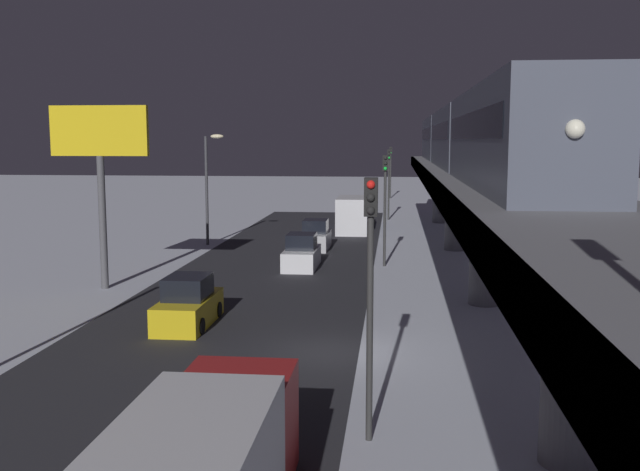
{
  "coord_description": "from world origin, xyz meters",
  "views": [
    {
      "loc": [
        -2.27,
        24.33,
        7.28
      ],
      "look_at": [
        1.29,
        -10.3,
        2.7
      ],
      "focal_mm": 40.98,
      "sensor_mm": 36.0,
      "label": 1
    }
  ],
  "objects_px": {
    "sedan_yellow": "(188,306)",
    "delivery_van": "(354,214)",
    "traffic_light_distant": "(391,165)",
    "commercial_billboard": "(100,149)",
    "sedan_white": "(302,254)",
    "traffic_light_far": "(389,174)",
    "sedan_silver": "(316,237)",
    "traffic_light_near": "(370,271)",
    "traffic_light_mid": "(385,194)",
    "subway_train": "(463,137)"
  },
  "relations": [
    {
      "from": "traffic_light_near",
      "to": "traffic_light_far",
      "type": "relative_size",
      "value": 1.0
    },
    {
      "from": "sedan_white",
      "to": "commercial_billboard",
      "type": "xyz_separation_m",
      "value": [
        8.9,
        6.78,
        6.03
      ]
    },
    {
      "from": "subway_train",
      "to": "commercial_billboard",
      "type": "xyz_separation_m",
      "value": [
        18.18,
        10.68,
        -0.6
      ]
    },
    {
      "from": "traffic_light_far",
      "to": "sedan_silver",
      "type": "bearing_deg",
      "value": 75.69
    },
    {
      "from": "sedan_silver",
      "to": "commercial_billboard",
      "type": "relative_size",
      "value": 0.46
    },
    {
      "from": "traffic_light_distant",
      "to": "commercial_billboard",
      "type": "height_order",
      "value": "commercial_billboard"
    },
    {
      "from": "sedan_yellow",
      "to": "traffic_light_far",
      "type": "height_order",
      "value": "traffic_light_far"
    },
    {
      "from": "traffic_light_mid",
      "to": "sedan_yellow",
      "type": "bearing_deg",
      "value": 62.38
    },
    {
      "from": "sedan_white",
      "to": "traffic_light_distant",
      "type": "bearing_deg",
      "value": 84.69
    },
    {
      "from": "traffic_light_near",
      "to": "traffic_light_far",
      "type": "height_order",
      "value": "same"
    },
    {
      "from": "subway_train",
      "to": "sedan_white",
      "type": "distance_m",
      "value": 12.05
    },
    {
      "from": "traffic_light_near",
      "to": "commercial_billboard",
      "type": "bearing_deg",
      "value": -51.37
    },
    {
      "from": "sedan_yellow",
      "to": "traffic_light_far",
      "type": "xyz_separation_m",
      "value": [
        -7.5,
        -39.12,
        3.41
      ]
    },
    {
      "from": "sedan_yellow",
      "to": "delivery_van",
      "type": "bearing_deg",
      "value": -98.94
    },
    {
      "from": "traffic_light_mid",
      "to": "traffic_light_far",
      "type": "bearing_deg",
      "value": -90.0
    },
    {
      "from": "commercial_billboard",
      "to": "traffic_light_far",
      "type": "bearing_deg",
      "value": -112.68
    },
    {
      "from": "traffic_light_near",
      "to": "traffic_light_distant",
      "type": "xyz_separation_m",
      "value": [
        0.0,
        -74.35,
        0.0
      ]
    },
    {
      "from": "sedan_yellow",
      "to": "traffic_light_far",
      "type": "distance_m",
      "value": 39.98
    },
    {
      "from": "delivery_van",
      "to": "traffic_light_far",
      "type": "distance_m",
      "value": 9.46
    },
    {
      "from": "sedan_yellow",
      "to": "traffic_light_distant",
      "type": "distance_m",
      "value": 64.43
    },
    {
      "from": "traffic_light_distant",
      "to": "traffic_light_near",
      "type": "bearing_deg",
      "value": 90.0
    },
    {
      "from": "sedan_silver",
      "to": "commercial_billboard",
      "type": "distance_m",
      "value": 17.75
    },
    {
      "from": "subway_train",
      "to": "traffic_light_far",
      "type": "bearing_deg",
      "value": -78.18
    },
    {
      "from": "commercial_billboard",
      "to": "traffic_light_mid",
      "type": "bearing_deg",
      "value": -150.29
    },
    {
      "from": "sedan_yellow",
      "to": "sedan_white",
      "type": "distance_m",
      "value": 13.64
    },
    {
      "from": "sedan_white",
      "to": "traffic_light_near",
      "type": "xyz_separation_m",
      "value": [
        -4.7,
        23.8,
        3.4
      ]
    },
    {
      "from": "sedan_white",
      "to": "sedan_yellow",
      "type": "bearing_deg",
      "value": -101.84
    },
    {
      "from": "sedan_silver",
      "to": "delivery_van",
      "type": "xyz_separation_m",
      "value": [
        -2.0,
        -9.82,
        0.55
      ]
    },
    {
      "from": "sedan_yellow",
      "to": "traffic_light_near",
      "type": "distance_m",
      "value": 13.31
    },
    {
      "from": "subway_train",
      "to": "sedan_silver",
      "type": "height_order",
      "value": "subway_train"
    },
    {
      "from": "sedan_yellow",
      "to": "commercial_billboard",
      "type": "height_order",
      "value": "commercial_billboard"
    },
    {
      "from": "traffic_light_far",
      "to": "commercial_billboard",
      "type": "xyz_separation_m",
      "value": [
        13.6,
        32.55,
        2.63
      ]
    },
    {
      "from": "subway_train",
      "to": "sedan_white",
      "type": "xyz_separation_m",
      "value": [
        9.28,
        3.9,
        -6.63
      ]
    },
    {
      "from": "sedan_white",
      "to": "traffic_light_mid",
      "type": "xyz_separation_m",
      "value": [
        -4.7,
        -0.98,
        3.4
      ]
    },
    {
      "from": "sedan_yellow",
      "to": "sedan_white",
      "type": "relative_size",
      "value": 1.03
    },
    {
      "from": "subway_train",
      "to": "traffic_light_distant",
      "type": "xyz_separation_m",
      "value": [
        4.58,
        -46.65,
        -3.23
      ]
    },
    {
      "from": "sedan_silver",
      "to": "traffic_light_far",
      "type": "relative_size",
      "value": 0.64
    },
    {
      "from": "traffic_light_near",
      "to": "sedan_white",
      "type": "bearing_deg",
      "value": -78.83
    },
    {
      "from": "sedan_white",
      "to": "traffic_light_near",
      "type": "relative_size",
      "value": 0.67
    },
    {
      "from": "commercial_billboard",
      "to": "traffic_light_distant",
      "type": "bearing_deg",
      "value": -103.35
    },
    {
      "from": "delivery_van",
      "to": "traffic_light_far",
      "type": "xyz_separation_m",
      "value": [
        -2.7,
        -8.6,
        2.85
      ]
    },
    {
      "from": "sedan_silver",
      "to": "sedan_white",
      "type": "relative_size",
      "value": 0.96
    },
    {
      "from": "traffic_light_far",
      "to": "traffic_light_mid",
      "type": "bearing_deg",
      "value": 90.0
    },
    {
      "from": "subway_train",
      "to": "traffic_light_near",
      "type": "height_order",
      "value": "subway_train"
    },
    {
      "from": "sedan_silver",
      "to": "traffic_light_near",
      "type": "height_order",
      "value": "traffic_light_near"
    },
    {
      "from": "traffic_light_mid",
      "to": "traffic_light_distant",
      "type": "relative_size",
      "value": 1.0
    },
    {
      "from": "sedan_yellow",
      "to": "delivery_van",
      "type": "xyz_separation_m",
      "value": [
        -4.8,
        -30.52,
        0.56
      ]
    },
    {
      "from": "traffic_light_far",
      "to": "subway_train",
      "type": "bearing_deg",
      "value": 101.82
    },
    {
      "from": "traffic_light_mid",
      "to": "traffic_light_distant",
      "type": "bearing_deg",
      "value": -90.0
    },
    {
      "from": "sedan_white",
      "to": "traffic_light_far",
      "type": "bearing_deg",
      "value": 79.66
    }
  ]
}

